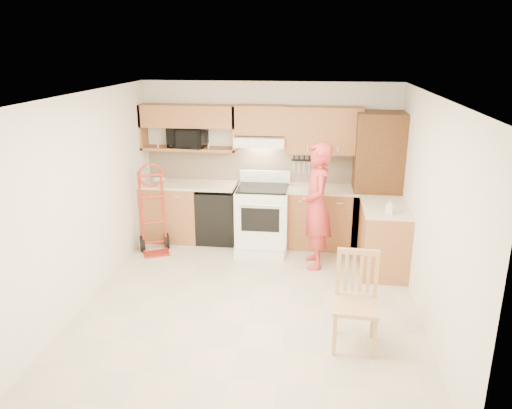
% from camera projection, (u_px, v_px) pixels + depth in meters
% --- Properties ---
extents(floor, '(4.00, 4.50, 0.02)m').
position_uv_depth(floor, '(251.00, 302.00, 6.09)').
color(floor, '#C0B59D').
rests_on(floor, ground).
extents(ceiling, '(4.00, 4.50, 0.02)m').
position_uv_depth(ceiling, '(250.00, 94.00, 5.32)').
color(ceiling, white).
rests_on(ceiling, ground).
extents(wall_back, '(4.00, 0.02, 2.50)m').
position_uv_depth(wall_back, '(269.00, 162.00, 7.84)').
color(wall_back, white).
rests_on(wall_back, ground).
extents(wall_front, '(4.00, 0.02, 2.50)m').
position_uv_depth(wall_front, '(210.00, 301.00, 3.57)').
color(wall_front, white).
rests_on(wall_front, ground).
extents(wall_left, '(0.02, 4.50, 2.50)m').
position_uv_depth(wall_left, '(85.00, 199.00, 5.94)').
color(wall_left, white).
rests_on(wall_left, ground).
extents(wall_right, '(0.02, 4.50, 2.50)m').
position_uv_depth(wall_right, '(430.00, 212.00, 5.47)').
color(wall_right, white).
rests_on(wall_right, ground).
extents(backsplash, '(3.92, 0.03, 0.55)m').
position_uv_depth(backsplash, '(269.00, 165.00, 7.83)').
color(backsplash, beige).
rests_on(backsplash, wall_back).
extents(lower_cab_left, '(0.90, 0.60, 0.90)m').
position_uv_depth(lower_cab_left, '(172.00, 212.00, 7.97)').
color(lower_cab_left, '#A66E41').
rests_on(lower_cab_left, ground).
extents(dishwasher, '(0.60, 0.60, 0.85)m').
position_uv_depth(dishwasher, '(217.00, 215.00, 7.89)').
color(dishwasher, black).
rests_on(dishwasher, ground).
extents(lower_cab_right, '(1.14, 0.60, 0.90)m').
position_uv_depth(lower_cab_right, '(320.00, 218.00, 7.70)').
color(lower_cab_right, '#A66E41').
rests_on(lower_cab_right, ground).
extents(countertop_left, '(1.50, 0.63, 0.04)m').
position_uv_depth(countertop_left, '(189.00, 185.00, 7.79)').
color(countertop_left, beige).
rests_on(countertop_left, lower_cab_left).
extents(countertop_right, '(1.14, 0.63, 0.04)m').
position_uv_depth(countertop_right, '(321.00, 189.00, 7.55)').
color(countertop_right, beige).
rests_on(countertop_right, lower_cab_right).
extents(cab_return_right, '(0.60, 1.00, 0.90)m').
position_uv_depth(cab_return_right, '(383.00, 239.00, 6.84)').
color(cab_return_right, '#A66E41').
rests_on(cab_return_right, ground).
extents(countertop_return, '(0.63, 1.00, 0.04)m').
position_uv_depth(countertop_return, '(386.00, 207.00, 6.70)').
color(countertop_return, beige).
rests_on(countertop_return, cab_return_right).
extents(pantry_tall, '(0.70, 0.60, 2.10)m').
position_uv_depth(pantry_tall, '(377.00, 182.00, 7.42)').
color(pantry_tall, '#603411').
rests_on(pantry_tall, ground).
extents(upper_cab_left, '(1.50, 0.33, 0.34)m').
position_uv_depth(upper_cab_left, '(188.00, 116.00, 7.59)').
color(upper_cab_left, '#A66E41').
rests_on(upper_cab_left, wall_back).
extents(upper_shelf_mw, '(1.50, 0.33, 0.04)m').
position_uv_depth(upper_shelf_mw, '(189.00, 149.00, 7.75)').
color(upper_shelf_mw, '#A66E41').
rests_on(upper_shelf_mw, wall_back).
extents(upper_cab_center, '(0.76, 0.33, 0.44)m').
position_uv_depth(upper_cab_center, '(261.00, 120.00, 7.48)').
color(upper_cab_center, '#A66E41').
rests_on(upper_cab_center, wall_back).
extents(upper_cab_right, '(1.14, 0.33, 0.70)m').
position_uv_depth(upper_cab_right, '(324.00, 130.00, 7.41)').
color(upper_cab_right, '#A66E41').
rests_on(upper_cab_right, wall_back).
extents(range_hood, '(0.76, 0.46, 0.14)m').
position_uv_depth(range_hood, '(260.00, 141.00, 7.51)').
color(range_hood, white).
rests_on(range_hood, wall_back).
extents(knife_strip, '(0.40, 0.05, 0.29)m').
position_uv_depth(knife_strip, '(304.00, 164.00, 7.73)').
color(knife_strip, black).
rests_on(knife_strip, backsplash).
extents(microwave, '(0.61, 0.45, 0.31)m').
position_uv_depth(microwave, '(187.00, 137.00, 7.70)').
color(microwave, black).
rests_on(microwave, upper_shelf_mw).
extents(range, '(0.78, 1.03, 1.15)m').
position_uv_depth(range, '(262.00, 213.00, 7.51)').
color(range, white).
rests_on(range, ground).
extents(person, '(0.52, 0.70, 1.78)m').
position_uv_depth(person, '(316.00, 206.00, 6.84)').
color(person, '#C43335').
rests_on(person, ground).
extents(hand_truck, '(0.64, 0.62, 1.25)m').
position_uv_depth(hand_truck, '(153.00, 213.00, 7.36)').
color(hand_truck, '#AB2718').
rests_on(hand_truck, ground).
extents(dining_chair, '(0.48, 0.52, 1.01)m').
position_uv_depth(dining_chair, '(356.00, 303.00, 5.04)').
color(dining_chair, tan).
rests_on(dining_chair, ground).
extents(soap_bottle, '(0.11, 0.11, 0.19)m').
position_uv_depth(soap_bottle, '(390.00, 206.00, 6.36)').
color(soap_bottle, white).
rests_on(soap_bottle, countertop_return).
extents(bowl, '(0.27, 0.27, 0.05)m').
position_uv_depth(bowl, '(160.00, 181.00, 7.83)').
color(bowl, white).
rests_on(bowl, countertop_left).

